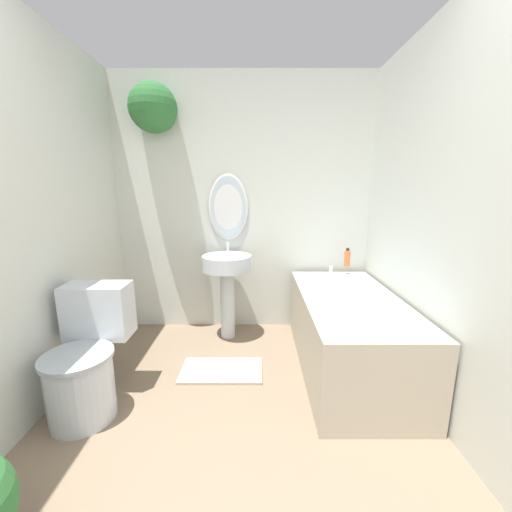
# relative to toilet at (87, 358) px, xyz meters

# --- Properties ---
(wall_back) EXTENTS (2.52, 0.41, 2.40)m
(wall_back) POSITION_rel_toilet_xyz_m (0.80, 1.24, 1.00)
(wall_back) COLOR silver
(wall_back) RESTS_ON ground_plane
(wall_left) EXTENTS (0.06, 2.59, 2.40)m
(wall_left) POSITION_rel_toilet_xyz_m (-0.30, 0.00, 0.86)
(wall_left) COLOR silver
(wall_left) RESTS_ON ground_plane
(wall_right) EXTENTS (0.06, 2.59, 2.40)m
(wall_right) POSITION_rel_toilet_xyz_m (2.16, 0.00, 0.86)
(wall_right) COLOR silver
(wall_right) RESTS_ON ground_plane
(toilet) EXTENTS (0.41, 0.60, 0.76)m
(toilet) POSITION_rel_toilet_xyz_m (0.00, 0.00, 0.00)
(toilet) COLOR silver
(toilet) RESTS_ON ground_plane
(pedestal_sink) EXTENTS (0.44, 0.44, 0.88)m
(pedestal_sink) POSITION_rel_toilet_xyz_m (0.78, 0.98, 0.26)
(pedestal_sink) COLOR silver
(pedestal_sink) RESTS_ON ground_plane
(bathtub) EXTENTS (0.71, 1.47, 0.66)m
(bathtub) POSITION_rel_toilet_xyz_m (1.75, 0.46, -0.04)
(bathtub) COLOR #B2A893
(bathtub) RESTS_ON ground_plane
(shampoo_bottle) EXTENTS (0.06, 0.06, 0.17)m
(shampoo_bottle) POSITION_rel_toilet_xyz_m (1.90, 1.10, 0.39)
(shampoo_bottle) COLOR #DB6633
(shampoo_bottle) RESTS_ON bathtub
(bath_mat) EXTENTS (0.61, 0.34, 0.02)m
(bath_mat) POSITION_rel_toilet_xyz_m (0.78, 0.39, -0.33)
(bath_mat) COLOR #B7A88E
(bath_mat) RESTS_ON ground_plane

